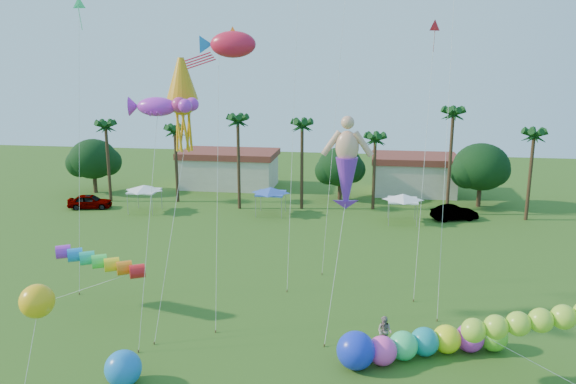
# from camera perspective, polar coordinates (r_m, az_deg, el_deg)

# --- Properties ---
(tree_line) EXTENTS (69.46, 8.91, 11.00)m
(tree_line) POSITION_cam_1_polar(r_m,az_deg,el_deg) (66.24, 7.51, 2.56)
(tree_line) COLOR #3A2819
(tree_line) RESTS_ON ground
(buildings_row) EXTENTS (35.00, 7.00, 4.00)m
(buildings_row) POSITION_cam_1_polar(r_m,az_deg,el_deg) (72.98, 2.33, 1.83)
(buildings_row) COLOR beige
(buildings_row) RESTS_ON ground
(tent_row) EXTENTS (31.00, 4.00, 0.60)m
(tent_row) POSITION_cam_1_polar(r_m,az_deg,el_deg) (60.01, -1.88, 0.07)
(tent_row) COLOR white
(tent_row) RESTS_ON ground
(car_a) EXTENTS (5.07, 2.86, 1.63)m
(car_a) POSITION_cam_1_polar(r_m,az_deg,el_deg) (67.46, -19.48, -0.91)
(car_a) COLOR #4C4C54
(car_a) RESTS_ON ground
(car_b) EXTENTS (5.06, 3.11, 1.58)m
(car_b) POSITION_cam_1_polar(r_m,az_deg,el_deg) (61.56, 16.55, -2.03)
(car_b) COLOR #4C4C54
(car_b) RESTS_ON ground
(spectator_b) EXTENTS (1.12, 1.02, 1.86)m
(spectator_b) POSITION_cam_1_polar(r_m,az_deg,el_deg) (34.27, 9.79, -13.81)
(spectator_b) COLOR gray
(spectator_b) RESTS_ON ground
(caterpillar_inflatable) EXTENTS (10.00, 5.34, 2.10)m
(caterpillar_inflatable) POSITION_cam_1_polar(r_m,az_deg,el_deg) (33.40, 12.96, -14.82)
(caterpillar_inflatable) COLOR #FF43B9
(caterpillar_inflatable) RESTS_ON ground
(blue_ball) EXTENTS (1.90, 1.90, 1.90)m
(blue_ball) POSITION_cam_1_polar(r_m,az_deg,el_deg) (31.42, -16.40, -16.81)
(blue_ball) COLOR blue
(blue_ball) RESTS_ON ground
(rainbow_tube) EXTENTS (9.24, 3.06, 3.60)m
(rainbow_tube) POSITION_cam_1_polar(r_m,az_deg,el_deg) (38.49, -17.38, -7.56)
(rainbow_tube) COLOR red
(rainbow_tube) RESTS_ON ground
(green_worm) EXTENTS (9.38, 3.70, 3.69)m
(green_worm) POSITION_cam_1_polar(r_m,az_deg,el_deg) (31.04, 18.33, -13.20)
(green_worm) COLOR #ABE332
(green_worm) RESTS_ON ground
(orange_ball_kite) EXTENTS (1.83, 2.66, 5.84)m
(orange_ball_kite) POSITION_cam_1_polar(r_m,az_deg,el_deg) (30.28, -24.14, -10.09)
(orange_ball_kite) COLOR yellow
(orange_ball_kite) RESTS_ON ground
(merman_kite) EXTENTS (2.57, 5.40, 12.61)m
(merman_kite) POSITION_cam_1_polar(r_m,az_deg,el_deg) (35.03, 5.97, 2.29)
(merman_kite) COLOR #E3A281
(merman_kite) RESTS_ON ground
(fish_kite) EXTENTS (4.71, 6.75, 18.34)m
(fish_kite) POSITION_cam_1_polar(r_m,az_deg,el_deg) (37.39, -5.61, 14.69)
(fish_kite) COLOR red
(fish_kite) RESTS_ON ground
(squid_kite) EXTENTS (2.28, 5.83, 16.70)m
(squid_kite) POSITION_cam_1_polar(r_m,az_deg,el_deg) (35.42, -10.67, 9.03)
(squid_kite) COLOR orange
(squid_kite) RESTS_ON ground
(lobster_kite) EXTENTS (4.37, 4.99, 14.58)m
(lobster_kite) POSITION_cam_1_polar(r_m,az_deg,el_deg) (33.69, -13.18, 8.43)
(lobster_kite) COLOR #C429D1
(lobster_kite) RESTS_ON ground
(delta_kite_red) EXTENTS (1.37, 5.05, 19.21)m
(delta_kite_red) POSITION_cam_1_polar(r_m,az_deg,el_deg) (41.99, 14.64, 15.24)
(delta_kite_red) COLOR red
(delta_kite_red) RESTS_ON ground
(delta_kite_green) EXTENTS (1.05, 3.34, 20.69)m
(delta_kite_green) POSITION_cam_1_polar(r_m,az_deg,el_deg) (43.16, -20.47, 16.69)
(delta_kite_green) COLOR #32D67C
(delta_kite_green) RESTS_ON ground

